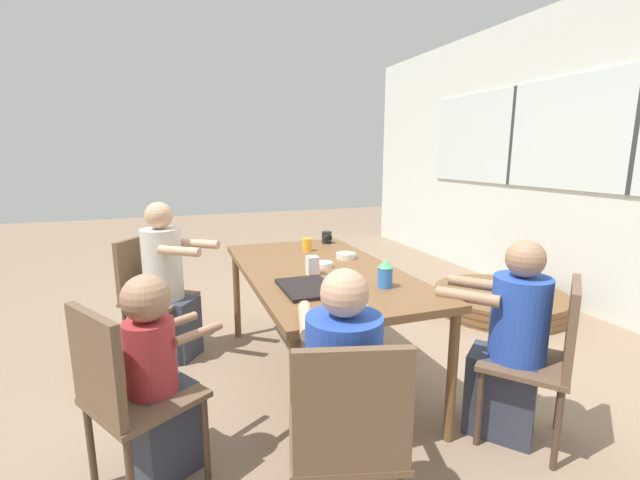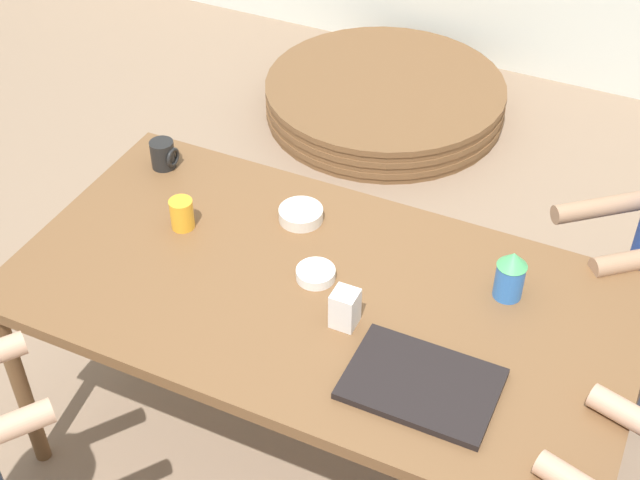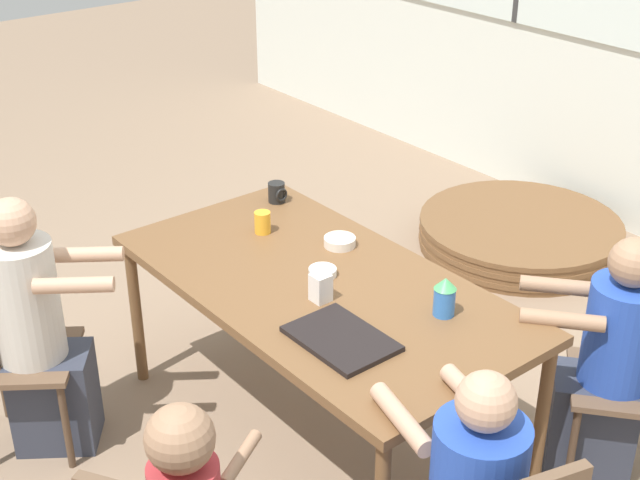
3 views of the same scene
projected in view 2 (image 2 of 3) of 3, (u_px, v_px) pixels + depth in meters
The scene contains 10 objects.
ground_plane at pixel (320, 450), 2.92m from camera, with size 16.00×16.00×0.00m, color #8C725B.
dining_table at pixel (320, 304), 2.48m from camera, with size 1.72×0.90×0.73m.
food_tray_dark at pixel (422, 384), 2.18m from camera, with size 0.37×0.26×0.02m.
coffee_mug at pixel (164, 155), 2.85m from camera, with size 0.08×0.08×0.09m.
sippy_cup at pixel (511, 274), 2.38m from camera, with size 0.08×0.08×0.15m.
juice_glass at pixel (182, 214), 2.62m from camera, with size 0.07×0.07×0.10m.
milk_carton_small at pixel (345, 308), 2.31m from camera, with size 0.07×0.07×0.11m.
bowl_white_shallow at pixel (316, 274), 2.47m from camera, with size 0.11×0.11×0.03m.
bowl_cereal at pixel (301, 214), 2.66m from camera, with size 0.13×0.13×0.04m.
folded_table_stack at pixel (385, 99), 4.39m from camera, with size 1.18×1.18×0.18m.
Camera 2 is at (0.75, -1.60, 2.43)m, focal length 50.00 mm.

